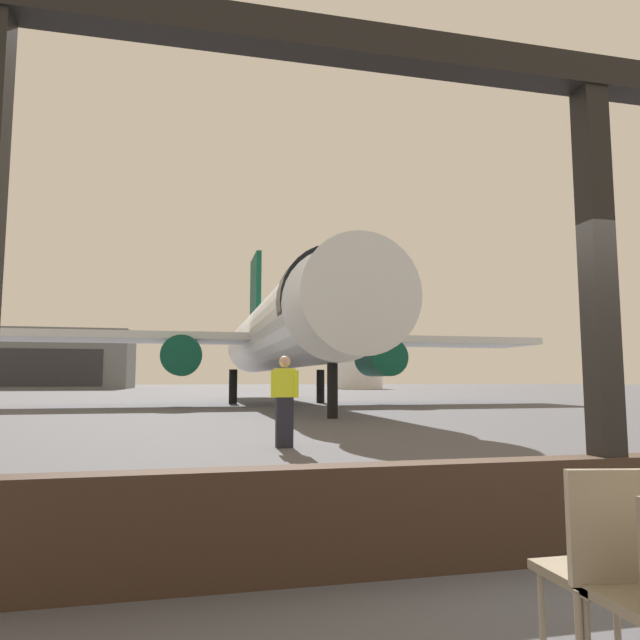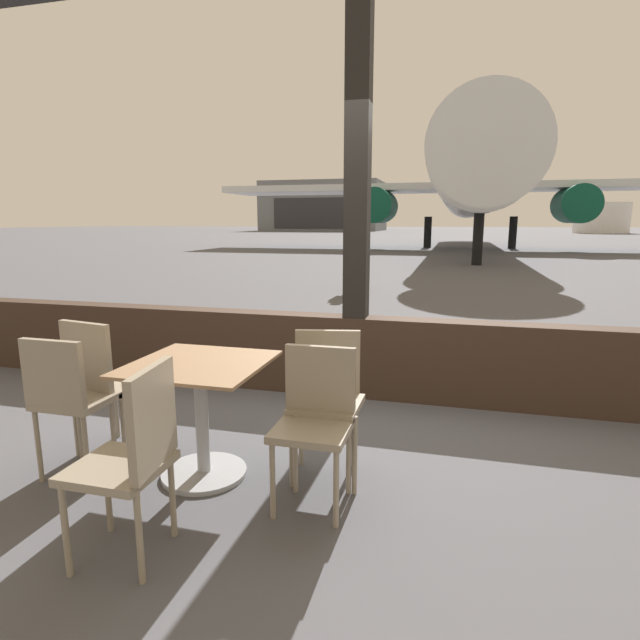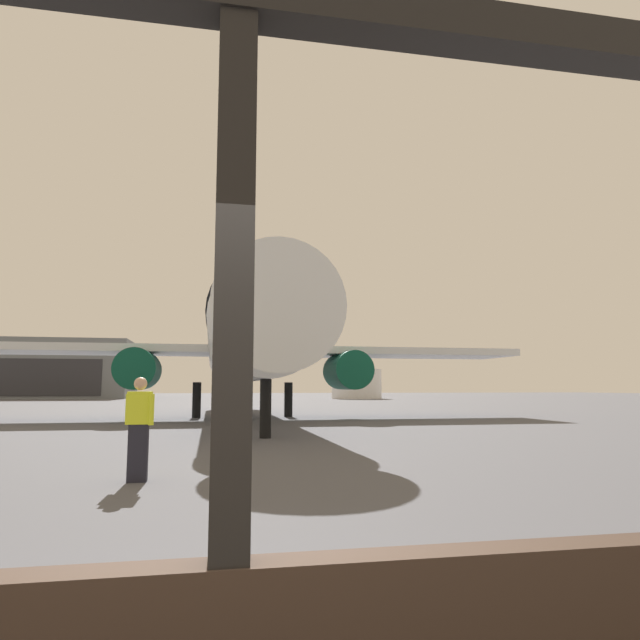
{
  "view_description": "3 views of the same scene",
  "coord_description": "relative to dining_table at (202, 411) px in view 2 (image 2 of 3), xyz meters",
  "views": [
    {
      "loc": [
        -3.05,
        -3.72,
        1.29
      ],
      "look_at": [
        0.85,
        13.38,
        3.13
      ],
      "focal_mm": 31.83,
      "sensor_mm": 36.0,
      "label": 1
    },
    {
      "loc": [
        0.82,
        -4.33,
        1.54
      ],
      "look_at": [
        0.05,
        -1.41,
        0.96
      ],
      "focal_mm": 28.44,
      "sensor_mm": 36.0,
      "label": 2
    },
    {
      "loc": [
        -0.1,
        -2.89,
        1.57
      ],
      "look_at": [
        2.7,
        11.51,
        3.34
      ],
      "focal_mm": 31.39,
      "sensor_mm": 36.0,
      "label": 3
    }
  ],
  "objects": [
    {
      "name": "ground_crew_worker",
      "position": [
        -0.66,
        8.81,
        0.48
      ],
      "size": [
        0.5,
        0.34,
        1.74
      ],
      "color": "black",
      "rests_on": "ground"
    },
    {
      "name": "ground_plane",
      "position": [
        0.62,
        41.71,
        -0.42
      ],
      "size": [
        220.0,
        220.0,
        0.0
      ],
      "primitive_type": "plane",
      "color": "#4C4C51"
    },
    {
      "name": "cafe_chair_side_extra",
      "position": [
        -0.74,
        -0.23,
        0.12
      ],
      "size": [
        0.4,
        0.4,
        0.89
      ],
      "color": "gray",
      "rests_on": "ground"
    },
    {
      "name": "window_frame",
      "position": [
        0.62,
        1.71,
        0.88
      ],
      "size": [
        8.79,
        0.24,
        3.82
      ],
      "color": "#38281E",
      "rests_on": "ground"
    },
    {
      "name": "dining_table",
      "position": [
        0.0,
        0.0,
        0.0
      ],
      "size": [
        0.78,
        0.78,
        0.72
      ],
      "color": "#8C6B4C",
      "rests_on": "ground"
    },
    {
      "name": "cafe_chair_window_left",
      "position": [
        0.09,
        -0.78,
        0.12
      ],
      "size": [
        0.43,
        0.43,
        0.92
      ],
      "color": "gray",
      "rests_on": "ground"
    },
    {
      "name": "cafe_chair_aisle_right",
      "position": [
        0.74,
        -0.08,
        0.1
      ],
      "size": [
        0.4,
        0.4,
        0.86
      ],
      "color": "gray",
      "rests_on": "ground"
    },
    {
      "name": "cafe_chair_window_right",
      "position": [
        -0.75,
        0.07,
        0.14
      ],
      "size": [
        0.45,
        0.45,
        0.93
      ],
      "color": "gray",
      "rests_on": "ground"
    },
    {
      "name": "fuel_storage_tank",
      "position": [
        20.34,
        74.28,
        1.59
      ],
      "size": [
        6.92,
        6.92,
        4.03
      ],
      "primitive_type": "cylinder",
      "color": "white",
      "rests_on": "ground"
    },
    {
      "name": "cafe_chair_aisle_left",
      "position": [
        0.72,
        0.23,
        0.12
      ],
      "size": [
        0.45,
        0.45,
        0.89
      ],
      "color": "gray",
      "rests_on": "ground"
    },
    {
      "name": "airplane",
      "position": [
        2.21,
        27.39,
        3.27
      ],
      "size": [
        28.54,
        29.54,
        10.58
      ],
      "color": "silver",
      "rests_on": "ground"
    },
    {
      "name": "distant_hangar",
      "position": [
        -20.76,
        84.54,
        3.66
      ],
      "size": [
        19.87,
        13.29,
        8.17
      ],
      "color": "slate",
      "rests_on": "ground"
    }
  ]
}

